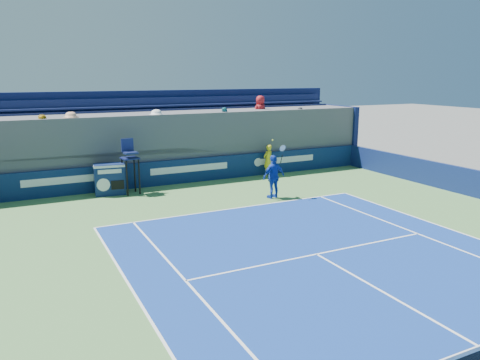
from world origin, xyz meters
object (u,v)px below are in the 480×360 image
umpire_chair (130,160)px  tennis_player (274,177)px  match_clock (110,178)px  ball_person (268,160)px

umpire_chair → tennis_player: (5.32, -3.50, -0.57)m
match_clock → umpire_chair: size_ratio=0.56×
ball_person → match_clock: ball_person is taller
ball_person → tennis_player: tennis_player is taller
ball_person → tennis_player: bearing=46.8°
tennis_player → umpire_chair: bearing=146.7°
match_clock → tennis_player: tennis_player is taller
umpire_chair → tennis_player: size_ratio=0.96×
ball_person → match_clock: bearing=-14.7°
umpire_chair → match_clock: bearing=162.4°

